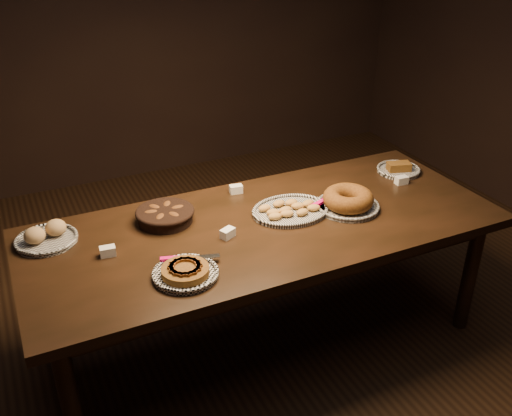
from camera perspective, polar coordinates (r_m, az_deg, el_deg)
name	(u,v)px	position (r m, az deg, el deg)	size (l,w,h in m)	color
ground	(265,339)	(3.30, 0.88, -12.93)	(5.00, 5.00, 0.00)	black
buffet_table	(266,236)	(2.90, 0.97, -2.80)	(2.40, 1.00, 0.75)	black
apple_tart_plate	(185,272)	(2.48, -7.08, -6.36)	(0.33, 0.29, 0.06)	white
madeleine_platter	(290,210)	(2.96, 3.43, -0.20)	(0.41, 0.33, 0.05)	black
bundt_cake_plate	(348,201)	(3.03, 9.16, 0.71)	(0.37, 0.34, 0.10)	black
croissant_basket	(165,214)	(2.90, -9.09, -0.62)	(0.35, 0.35, 0.07)	black
bread_roll_plate	(46,236)	(2.88, -20.26, -2.68)	(0.29, 0.29, 0.09)	white
loaf_plate	(398,169)	(3.52, 14.06, 3.79)	(0.26, 0.26, 0.06)	black
tent_cards	(271,208)	(2.96, 1.52, 0.01)	(1.76, 0.49, 0.04)	white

